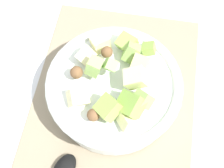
% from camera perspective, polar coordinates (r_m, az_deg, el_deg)
% --- Properties ---
extents(ground_plane, '(2.40, 2.40, 0.00)m').
position_cam_1_polar(ground_plane, '(0.64, 0.34, -2.73)').
color(ground_plane, silver).
extents(placemat, '(0.44, 0.32, 0.01)m').
position_cam_1_polar(placemat, '(0.64, 0.34, -2.61)').
color(placemat, gray).
rests_on(placemat, ground_plane).
extents(salad_bowl, '(0.25, 0.25, 0.12)m').
position_cam_1_polar(salad_bowl, '(0.60, 0.04, -0.36)').
color(salad_bowl, white).
rests_on(salad_bowl, placemat).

